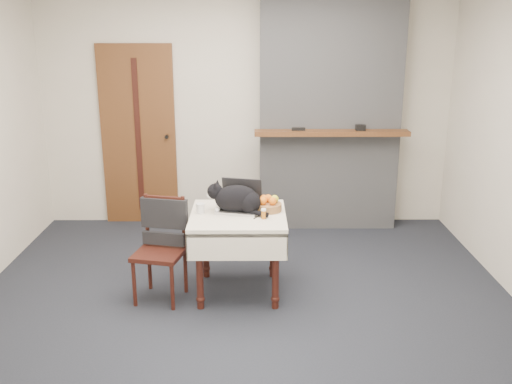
# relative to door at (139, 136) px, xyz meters

# --- Properties ---
(ground) EXTENTS (4.50, 4.50, 0.00)m
(ground) POSITION_rel_door_xyz_m (1.20, -1.97, -1.00)
(ground) COLOR black
(ground) RESTS_ON ground
(room_shell) EXTENTS (4.52, 4.01, 2.61)m
(room_shell) POSITION_rel_door_xyz_m (1.20, -1.51, 0.76)
(room_shell) COLOR beige
(room_shell) RESTS_ON ground
(door) EXTENTS (0.82, 0.10, 2.00)m
(door) POSITION_rel_door_xyz_m (0.00, 0.00, 0.00)
(door) COLOR brown
(door) RESTS_ON ground
(chimney) EXTENTS (1.62, 0.48, 2.60)m
(chimney) POSITION_rel_door_xyz_m (2.10, -0.13, 0.30)
(chimney) COLOR gray
(chimney) RESTS_ON ground
(side_table) EXTENTS (0.78, 0.78, 0.70)m
(side_table) POSITION_rel_door_xyz_m (1.15, -1.82, -0.41)
(side_table) COLOR #34120E
(side_table) RESTS_ON ground
(laptop) EXTENTS (0.40, 0.37, 0.25)m
(laptop) POSITION_rel_door_xyz_m (1.16, -1.71, -0.24)
(laptop) COLOR #B7B7BC
(laptop) RESTS_ON side_table
(cat) EXTENTS (0.52, 0.31, 0.26)m
(cat) POSITION_rel_door_xyz_m (1.15, -1.78, -0.19)
(cat) COLOR black
(cat) RESTS_ON side_table
(cream_jar) EXTENTS (0.07, 0.07, 0.08)m
(cream_jar) POSITION_rel_door_xyz_m (0.84, -1.80, -0.26)
(cream_jar) COLOR silver
(cream_jar) RESTS_ON side_table
(pill_bottle) EXTENTS (0.04, 0.04, 0.08)m
(pill_bottle) POSITION_rel_door_xyz_m (1.36, -1.95, -0.26)
(pill_bottle) COLOR #A75B14
(pill_bottle) RESTS_ON side_table
(fruit_basket) EXTENTS (0.22, 0.22, 0.13)m
(fruit_basket) POSITION_rel_door_xyz_m (1.40, -1.74, -0.25)
(fruit_basket) COLOR olive
(fruit_basket) RESTS_ON side_table
(desk_clutter) EXTENTS (0.12, 0.11, 0.01)m
(desk_clutter) POSITION_rel_door_xyz_m (1.35, -1.81, -0.30)
(desk_clutter) COLOR black
(desk_clutter) RESTS_ON side_table
(chair) EXTENTS (0.46, 0.45, 0.85)m
(chair) POSITION_rel_door_xyz_m (0.53, -1.87, -0.46)
(chair) COLOR #34120E
(chair) RESTS_ON ground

